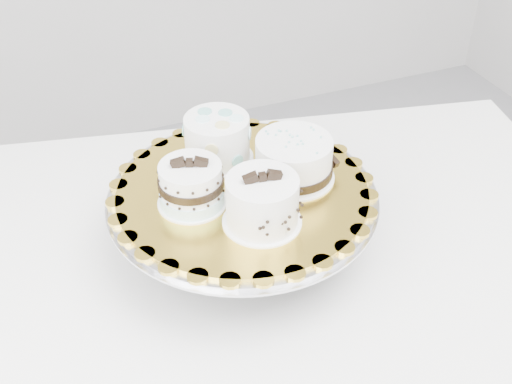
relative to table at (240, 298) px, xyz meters
name	(u,v)px	position (x,y,z in m)	size (l,w,h in m)	color
table	(240,298)	(0.00, 0.00, 0.00)	(1.40, 1.08, 0.75)	white
cake_stand	(243,210)	(0.02, 0.04, 0.15)	(0.41, 0.41, 0.11)	gray
cake_board	(243,190)	(0.02, 0.04, 0.19)	(0.38, 0.38, 0.01)	gold
cake_swirl	(262,203)	(0.02, -0.04, 0.23)	(0.11, 0.11, 0.09)	white
cake_banded	(191,186)	(-0.06, 0.03, 0.22)	(0.11, 0.11, 0.08)	white
cake_dots	(217,139)	(0.01, 0.13, 0.23)	(0.12, 0.12, 0.08)	white
cake_ribbon	(294,160)	(0.11, 0.04, 0.22)	(0.14, 0.14, 0.07)	white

